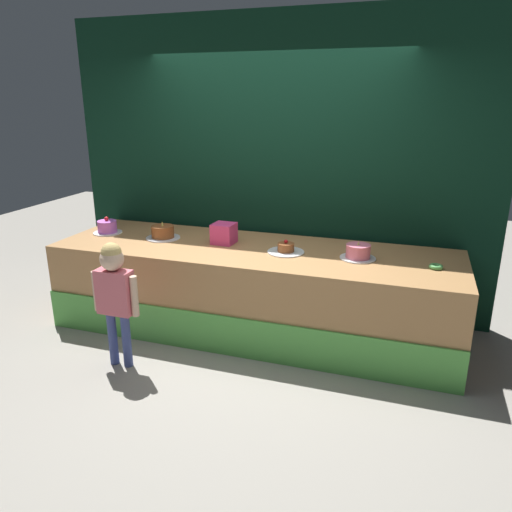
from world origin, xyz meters
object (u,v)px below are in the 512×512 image
at_px(pink_box, 224,233).
at_px(cake_far_left, 107,227).
at_px(cake_center_left, 163,233).
at_px(cake_far_right, 358,252).
at_px(cake_center_right, 286,249).
at_px(child_figure, 115,288).
at_px(donut, 436,267).

distance_m(pink_box, cake_far_left, 1.25).
xyz_separation_m(cake_center_left, cake_far_right, (1.87, -0.03, -0.00)).
distance_m(cake_far_left, cake_center_right, 1.87).
height_order(pink_box, cake_far_right, pink_box).
bearing_deg(cake_far_left, cake_center_left, 0.53).
bearing_deg(cake_center_right, cake_far_right, 2.35).
height_order(child_figure, cake_far_right, child_figure).
height_order(cake_far_left, cake_center_right, cake_far_left).
bearing_deg(child_figure, cake_far_right, 29.06).
height_order(child_figure, cake_far_left, child_figure).
height_order(child_figure, cake_center_left, child_figure).
relative_size(cake_far_left, cake_center_right, 0.87).
bearing_deg(pink_box, cake_far_left, -178.20).
xyz_separation_m(cake_center_right, cake_far_right, (0.62, 0.03, 0.03)).
bearing_deg(donut, child_figure, -158.96).
height_order(cake_center_left, cake_far_right, cake_center_left).
xyz_separation_m(child_figure, donut, (2.37, 0.91, 0.14)).
relative_size(pink_box, donut, 1.82).
bearing_deg(cake_far_right, donut, -5.48).
relative_size(child_figure, cake_center_left, 3.17).
bearing_deg(donut, cake_center_right, 178.43).
relative_size(pink_box, cake_far_right, 0.66).
bearing_deg(cake_center_left, child_figure, -83.28).
bearing_deg(cake_far_right, cake_center_right, -177.65).
xyz_separation_m(pink_box, cake_far_right, (1.24, -0.07, -0.04)).
distance_m(cake_far_left, cake_center_left, 0.62).
relative_size(donut, cake_far_right, 0.36).
relative_size(child_figure, cake_center_right, 3.21).
xyz_separation_m(donut, cake_far_right, (-0.62, 0.06, 0.04)).
bearing_deg(pink_box, cake_center_right, -8.53).
distance_m(cake_center_left, cake_center_right, 1.25).
bearing_deg(cake_far_right, cake_far_left, 179.34).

